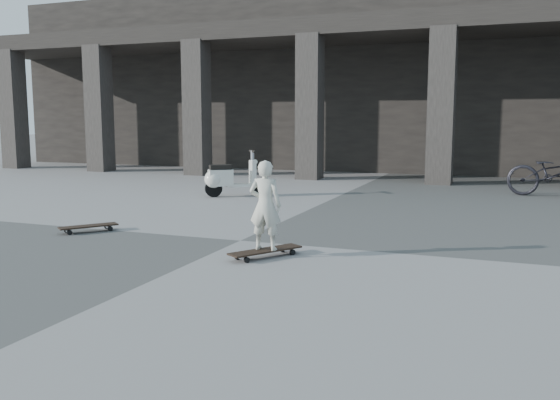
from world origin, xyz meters
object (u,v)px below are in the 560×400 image
(skateboard_spare, at_px, (89,227))
(bicycle, at_px, (556,173))
(child, at_px, (265,205))
(scooter, at_px, (226,178))
(longboard, at_px, (265,251))

(skateboard_spare, xyz_separation_m, bicycle, (6.84, 6.89, 0.45))
(child, height_order, scooter, child)
(skateboard_spare, height_order, child, child)
(child, height_order, bicycle, child)
(bicycle, bearing_deg, skateboard_spare, 145.62)
(longboard, xyz_separation_m, child, (0.00, -0.00, 0.57))
(child, bearing_deg, longboard, -50.12)
(longboard, relative_size, scooter, 0.78)
(child, relative_size, scooter, 0.90)
(skateboard_spare, bearing_deg, longboard, -63.04)
(skateboard_spare, bearing_deg, scooter, 35.62)
(child, distance_m, bicycle, 8.33)
(skateboard_spare, height_order, scooter, scooter)
(scooter, bearing_deg, skateboard_spare, -129.16)
(scooter, bearing_deg, longboard, -96.63)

